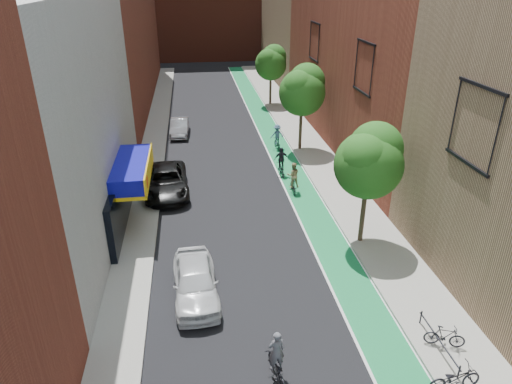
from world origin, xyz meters
name	(u,v)px	position (x,y,z in m)	size (l,w,h in m)	color
bike_lane	(275,142)	(4.00, 26.00, 0.01)	(2.00, 68.00, 0.01)	#126633
sidewalk_left	(153,147)	(-6.00, 26.00, 0.07)	(2.00, 68.00, 0.15)	gray
sidewalk_right	(305,140)	(6.50, 26.00, 0.07)	(3.00, 68.00, 0.15)	gray
building_left_white	(26,123)	(-11.00, 14.00, 6.00)	(8.00, 20.00, 12.00)	silver
building_right_far_tan	(306,7)	(12.00, 50.00, 9.00)	(8.00, 20.00, 18.00)	#8C6B4C
tree_near	(370,159)	(5.65, 10.02, 4.66)	(3.40, 3.36, 6.42)	#332619
tree_mid	(303,89)	(5.65, 24.02, 4.89)	(3.55, 3.53, 6.74)	#332619
tree_far	(271,62)	(5.65, 38.02, 4.50)	(3.30, 3.25, 6.21)	#332619
parked_car_white	(195,281)	(-3.00, 6.73, 0.80)	(1.88, 4.67, 1.59)	silver
parked_car_black	(166,181)	(-4.60, 17.51, 0.80)	(2.66, 5.78, 1.61)	black
parked_car_silver	(180,127)	(-3.89, 29.16, 0.69)	(1.46, 4.19, 1.38)	#93969B
cyclist_lead	(276,364)	(-0.35, 1.86, 0.66)	(0.85, 1.79, 1.98)	black
cyclist_lane_near	(293,180)	(3.41, 16.46, 0.87)	(0.81, 1.54, 2.00)	black
cyclist_lane_mid	(281,165)	(3.20, 19.29, 0.78)	(0.97, 1.59, 2.01)	black
cyclist_lane_far	(277,138)	(3.87, 24.58, 0.91)	(1.12, 1.56, 1.98)	black
parked_bike_mid	(445,336)	(6.10, 2.34, 0.60)	(0.42, 1.49, 0.89)	black
parked_bike_far	(455,379)	(5.40, 0.42, 0.64)	(0.65, 1.87, 0.98)	black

